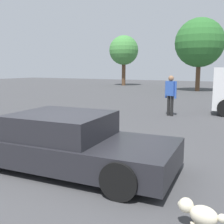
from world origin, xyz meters
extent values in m
plane|color=#424244|center=(0.00, 0.00, 0.00)|extent=(80.00, 80.00, 0.00)
cube|color=#232328|center=(-0.02, 0.10, 0.41)|extent=(4.64, 2.17, 0.51)
cube|color=#232328|center=(-0.12, 0.10, 0.91)|extent=(2.02, 1.82, 0.49)
cube|color=slate|center=(0.77, 0.17, 0.91)|extent=(0.18, 1.55, 0.41)
cube|color=slate|center=(-1.01, 0.03, 0.91)|extent=(0.18, 1.55, 0.41)
cylinder|color=black|center=(1.46, 1.08, 0.32)|extent=(0.66, 0.27, 0.64)
cylinder|color=black|center=(1.60, -0.63, 0.32)|extent=(0.66, 0.27, 0.64)
cylinder|color=black|center=(-1.64, 0.84, 0.32)|extent=(0.66, 0.27, 0.64)
ellipsoid|color=beige|center=(2.93, -0.92, 0.23)|extent=(0.39, 0.29, 0.25)
sphere|color=beige|center=(2.70, -0.89, 0.30)|extent=(0.20, 0.20, 0.20)
sphere|color=beige|center=(2.63, -0.88, 0.29)|extent=(0.09, 0.09, 0.09)
cylinder|color=beige|center=(2.83, -0.84, 0.06)|extent=(0.06, 0.06, 0.12)
sphere|color=beige|center=(3.15, -0.95, 0.27)|extent=(0.11, 0.11, 0.11)
cube|color=slate|center=(1.75, 9.18, 1.57)|extent=(0.15, 1.74, 0.75)
cylinder|color=black|center=(-0.04, 7.35, 0.44)|extent=(0.13, 0.13, 0.88)
cylinder|color=black|center=(0.12, 7.30, 0.44)|extent=(0.13, 0.13, 0.88)
cube|color=#3359B2|center=(0.04, 7.33, 1.19)|extent=(0.45, 0.35, 0.62)
cylinder|color=#3359B2|center=(-0.19, 7.40, 1.14)|extent=(0.09, 0.09, 0.73)
cylinder|color=#3359B2|center=(0.27, 7.25, 1.14)|extent=(0.09, 0.09, 0.73)
sphere|color=#936B4C|center=(0.04, 7.33, 1.63)|extent=(0.24, 0.24, 0.24)
cylinder|color=brown|center=(-1.55, 21.08, 1.32)|extent=(0.39, 0.39, 2.65)
sphere|color=#2D6B2D|center=(-1.55, 21.08, 4.25)|extent=(4.27, 4.27, 4.27)
cylinder|color=brown|center=(-10.93, 25.19, 1.42)|extent=(0.44, 0.44, 2.83)
sphere|color=#478C42|center=(-10.93, 25.19, 4.10)|extent=(3.39, 3.39, 3.39)
camera|label=1|loc=(3.44, -4.30, 2.07)|focal=44.04mm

